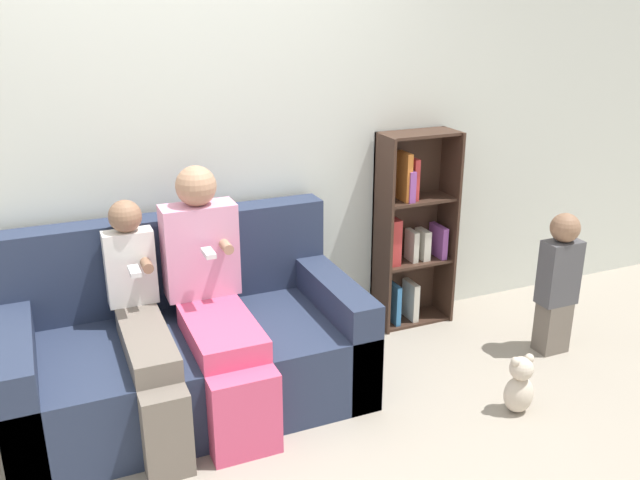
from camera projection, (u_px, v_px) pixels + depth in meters
ground_plane at (248, 453)px, 3.15m from camera, size 14.00×14.00×0.00m
back_wall at (180, 140)px, 3.62m from camera, size 10.00×0.06×2.55m
couch at (187, 349)px, 3.49m from camera, size 1.75×0.92×0.91m
adult_seated at (214, 295)px, 3.34m from camera, size 0.38×0.87×1.21m
child_seated at (145, 329)px, 3.19m from camera, size 0.25×0.88×1.07m
toddler_standing at (558, 281)px, 3.91m from camera, size 0.22×0.17×0.86m
bookshelf at (411, 232)px, 4.25m from camera, size 0.48×0.24×1.24m
teddy_bear at (519, 386)px, 3.42m from camera, size 0.16×0.13×0.32m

